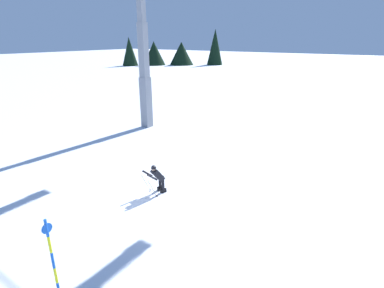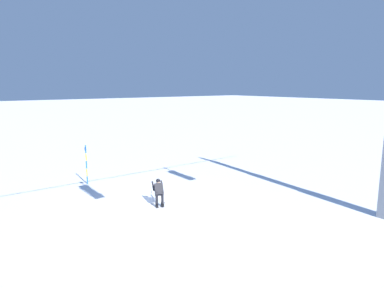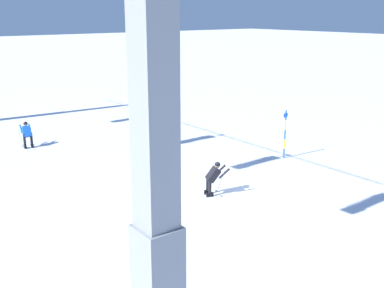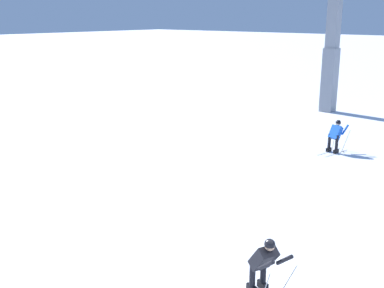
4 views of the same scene
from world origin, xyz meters
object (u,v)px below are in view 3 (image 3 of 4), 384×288
Objects in this scene: skier_carving_main at (213,176)px; skier_distant_uphill at (27,133)px; lift_tower_near at (155,149)px; trail_marker_pole at (285,133)px.

skier_carving_main is 1.04× the size of skier_distant_uphill.
skier_distant_uphill is at bearing -12.37° from lift_tower_near.
lift_tower_near reaches higher than skier_distant_uphill.
skier_carving_main is 0.74× the size of trail_marker_pole.
trail_marker_pole is at bearing -136.02° from skier_distant_uphill.
lift_tower_near is at bearing 167.63° from skier_distant_uphill.
skier_distant_uphill is (11.35, 3.51, 0.00)m from skier_carving_main.
lift_tower_near is 16.85m from trail_marker_pole.
skier_carving_main is 11.88m from skier_distant_uphill.
trail_marker_pole is (1.55, -5.95, 0.53)m from skier_carving_main.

